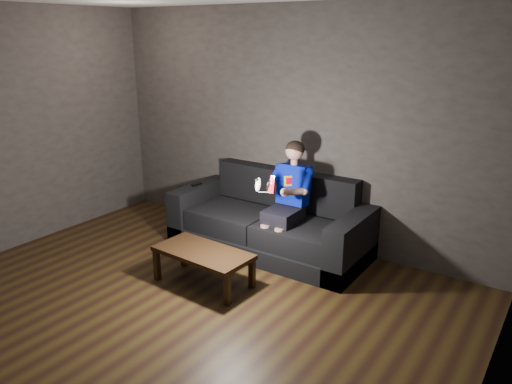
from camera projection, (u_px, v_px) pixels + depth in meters
The scene contains 9 objects.
floor at pixel (137, 333), 4.13m from camera, with size 5.00×5.00×0.00m, color black.
back_wall at pixel (292, 127), 5.70m from camera, with size 5.00×0.04×2.70m, color #342F2D.
right_wall at pixel (481, 257), 2.39m from camera, with size 0.04×5.00×2.70m, color #342F2D.
sofa at pixel (271, 226), 5.68m from camera, with size 2.25×0.97×0.87m.
child at pixel (288, 191), 5.36m from camera, with size 0.49×0.60×1.21m.
wii_remote_red at pixel (273, 184), 4.87m from camera, with size 0.05×0.07×0.18m.
nunchuk_white at pixel (258, 185), 4.98m from camera, with size 0.06×0.09×0.15m.
wii_remote_black at pixel (197, 184), 6.05m from camera, with size 0.05×0.14×0.03m.
coffee_table at pixel (203, 255), 4.87m from camera, with size 1.00×0.54×0.35m.
Camera 1 is at (2.82, -2.42, 2.38)m, focal length 35.00 mm.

